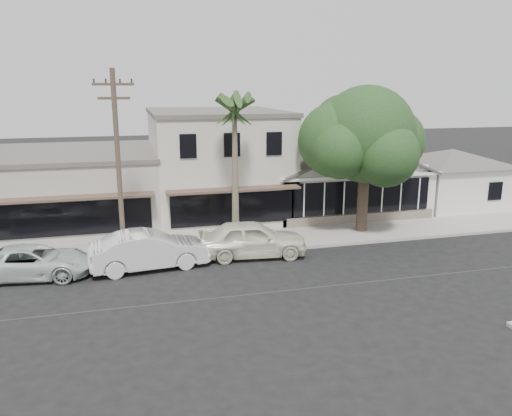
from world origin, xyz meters
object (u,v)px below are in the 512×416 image
object	(u,v)px
utility_pole	(118,163)
car_1	(149,250)
car_2	(33,262)
shade_tree	(363,137)
car_0	(252,239)

from	to	relation	value
utility_pole	car_1	world-z (taller)	utility_pole
car_1	car_2	bearing A→B (deg)	81.61
utility_pole	car_2	xyz separation A→B (m)	(-3.88, -0.94, -4.07)
utility_pole	shade_tree	bearing A→B (deg)	8.36
car_0	car_2	size ratio (longest dim) A/B	1.03
car_0	car_2	bearing A→B (deg)	97.34
utility_pole	shade_tree	distance (m)	13.30
car_2	shade_tree	distance (m)	17.90
utility_pole	car_0	world-z (taller)	utility_pole
car_0	car_2	world-z (taller)	car_0
car_0	shade_tree	distance (m)	8.77
car_0	car_1	world-z (taller)	car_0
car_0	shade_tree	size ratio (longest dim) A/B	0.64
shade_tree	car_2	bearing A→B (deg)	-170.42
utility_pole	car_2	world-z (taller)	utility_pole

